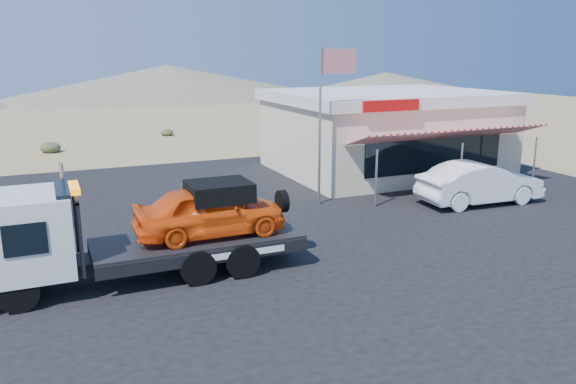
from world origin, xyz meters
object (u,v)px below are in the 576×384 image
at_px(white_sedan, 480,183).
at_px(flagpole, 326,107).
at_px(tow_truck, 141,226).
at_px(jerky_store, 384,131).

bearing_deg(white_sedan, flagpole, 69.79).
height_order(tow_truck, white_sedan, tow_truck).
height_order(tow_truck, jerky_store, jerky_store).
bearing_deg(white_sedan, jerky_store, 2.98).
bearing_deg(flagpole, jerky_store, 38.79).
bearing_deg(tow_truck, jerky_store, 34.79).
bearing_deg(tow_truck, flagpole, 31.63).
distance_m(white_sedan, jerky_store, 6.98).
relative_size(white_sedan, flagpole, 0.82).
bearing_deg(jerky_store, white_sedan, -90.39).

